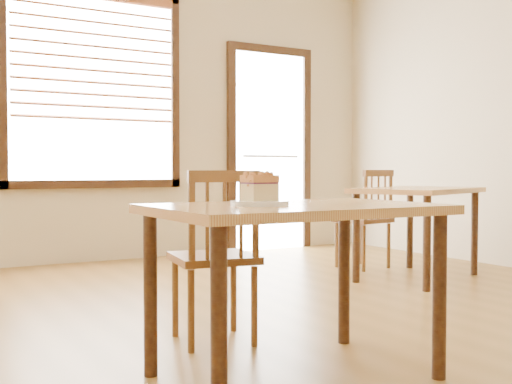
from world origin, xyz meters
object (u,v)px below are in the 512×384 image
cafe_chair_main (216,255)px  plate (260,203)px  cafe_table_second (418,201)px  cake_slice (259,187)px  cafe_table_main (294,227)px  cafe_chair_second (366,218)px

cafe_chair_main → plate: bearing=89.1°
cafe_table_second → plate: plate is taller
cake_slice → cafe_table_second: bearing=28.2°
cafe_chair_main → plate: (-0.12, -0.65, 0.30)m
cafe_table_second → plate: size_ratio=5.30×
cafe_chair_main → cafe_table_second: size_ratio=0.70×
cafe_table_main → cafe_chair_main: 0.69m
cafe_table_second → plate: (-2.45, -1.57, 0.12)m
cafe_table_main → cafe_chair_second: size_ratio=1.32×
plate → cake_slice: 0.07m
plate → cafe_table_main: bearing=-4.5°
cafe_table_main → cafe_chair_main: bearing=94.0°
cafe_chair_second → plate: (-2.44, -2.22, 0.30)m
cafe_chair_second → cake_slice: cafe_chair_second is taller
cafe_chair_second → cake_slice: (-2.44, -2.22, 0.37)m
cafe_chair_main → cake_slice: (-0.12, -0.65, 0.37)m
plate → cake_slice: size_ratio=1.65×
cafe_table_main → cafe_chair_second: (2.28, 2.23, -0.19)m
cafe_chair_main → cake_slice: size_ratio=6.14×
cafe_chair_second → plate: size_ratio=3.72×
cake_slice → plate: bearing=-21.3°
cafe_chair_main → cafe_table_second: bearing=-148.6°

